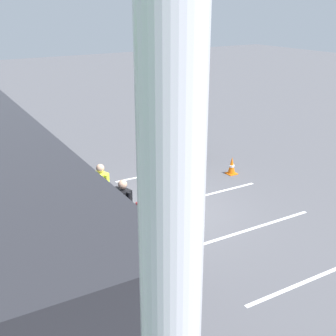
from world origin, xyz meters
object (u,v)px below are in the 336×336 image
object	(u,v)px
spectator_left	(123,206)
traffic_cone	(232,166)
spectator_far_left	(143,226)
stunt_motorcycle	(192,130)
spectator_centre	(101,188)
parked_motorcycle_silver	(133,283)

from	to	relation	value
spectator_left	traffic_cone	size ratio (longest dim) A/B	2.69
spectator_left	traffic_cone	world-z (taller)	spectator_left
spectator_far_left	spectator_left	bearing A→B (deg)	-5.28
stunt_motorcycle	traffic_cone	world-z (taller)	stunt_motorcycle
spectator_left	spectator_centre	size ratio (longest dim) A/B	1.01
parked_motorcycle_silver	traffic_cone	size ratio (longest dim) A/B	3.26
parked_motorcycle_silver	stunt_motorcycle	bearing A→B (deg)	-41.85
spectator_left	spectator_centre	xyz separation A→B (m)	(1.34, -0.00, -0.00)
parked_motorcycle_silver	traffic_cone	xyz separation A→B (m)	(4.56, -6.25, -0.18)
stunt_motorcycle	traffic_cone	bearing A→B (deg)	-177.53
traffic_cone	spectator_left	bearing A→B (deg)	113.32
spectator_centre	spectator_left	bearing A→B (deg)	179.87
spectator_far_left	traffic_cone	distance (m)	6.52
parked_motorcycle_silver	stunt_motorcycle	size ratio (longest dim) A/B	1.08
parked_motorcycle_silver	spectator_far_left	bearing A→B (deg)	-38.20
stunt_motorcycle	traffic_cone	distance (m)	2.44
spectator_far_left	spectator_left	xyz separation A→B (m)	(1.22, -0.11, -0.06)
stunt_motorcycle	traffic_cone	xyz separation A→B (m)	(-2.32, -0.10, -0.75)
spectator_left	stunt_motorcycle	xyz separation A→B (m)	(4.61, -5.22, 0.05)
spectator_centre	parked_motorcycle_silver	distance (m)	3.76
stunt_motorcycle	spectator_far_left	bearing A→B (deg)	137.55
traffic_cone	stunt_motorcycle	bearing A→B (deg)	2.47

